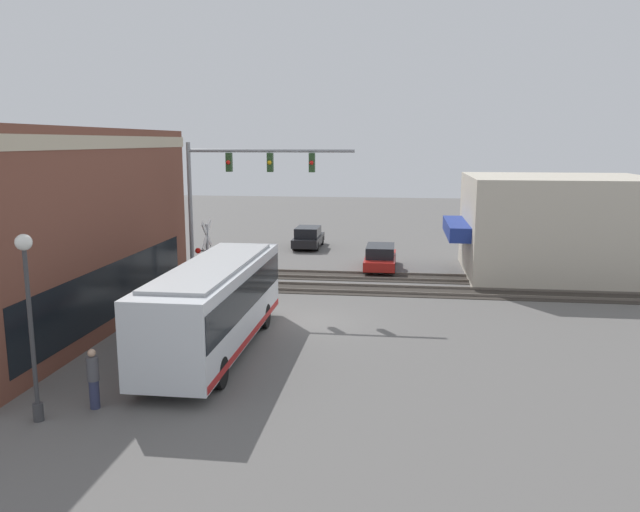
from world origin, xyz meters
name	(u,v)px	position (x,y,z in m)	size (l,w,h in m)	color
ground_plane	(309,321)	(0.00, 0.00, 0.00)	(120.00, 120.00, 0.00)	#605E5B
brick_building	(10,230)	(-2.25, 11.82, 4.02)	(16.92, 8.72, 8.04)	brown
shop_building	(555,226)	(10.97, -12.36, 2.81)	(8.45, 11.00, 5.63)	beige
city_bus	(215,303)	(-4.15, 2.80, 1.79)	(10.39, 2.59, 3.26)	silver
traffic_signal_gantry	(238,183)	(4.17, 4.08, 5.57)	(0.42, 8.15, 7.49)	gray
crossing_signal	(207,251)	(3.57, 5.53, 2.30)	(1.41, 1.18, 3.81)	gray
streetlamp	(30,312)	(-10.41, 5.93, 3.08)	(0.44, 0.44, 5.17)	#38383A
rail_track_near	(326,288)	(6.00, 0.00, 0.03)	(2.60, 60.00, 0.15)	#332D28
rail_track_far	(333,275)	(9.20, 0.00, 0.03)	(2.60, 60.00, 0.15)	#332D28
parked_car_red	(380,258)	(11.48, -2.60, 0.68)	(4.79, 1.82, 1.46)	#B21E19
parked_car_black	(308,238)	(18.45, 2.80, 0.70)	(4.39, 1.82, 1.52)	black
pedestrian_by_lamp	(93,378)	(-9.44, 4.79, 0.91)	(0.34, 0.34, 1.77)	#2D3351
pedestrian_at_crossing	(223,279)	(3.92, 4.90, 0.85)	(0.34, 0.34, 1.67)	black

